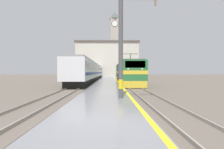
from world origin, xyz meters
name	(u,v)px	position (x,y,z in m)	size (l,w,h in m)	color
ground_plane	(108,81)	(0.00, 30.00, 0.00)	(200.00, 200.00, 0.00)	#60564C
platform	(108,82)	(0.00, 25.00, 0.13)	(3.84, 140.00, 0.27)	slate
rail_track_near	(126,83)	(3.29, 25.00, 0.03)	(2.84, 140.00, 0.16)	#60564C
rail_track_far	(87,83)	(-3.69, 25.00, 0.03)	(2.83, 140.00, 0.16)	#60564C
locomotive_train	(127,73)	(3.29, 23.04, 1.81)	(2.92, 19.10, 4.50)	black
passenger_train	(94,71)	(-3.69, 37.86, 2.04)	(2.92, 51.18, 3.77)	black
catenary_mast	(122,43)	(1.16, 4.93, 3.77)	(2.51, 0.31, 7.13)	#4C4C51
clock_tower	(115,43)	(2.41, 64.84, 13.85)	(4.07, 4.07, 26.28)	#ADA393
station_building	(107,60)	(-0.45, 54.93, 6.12)	(21.30, 9.40, 12.18)	beige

